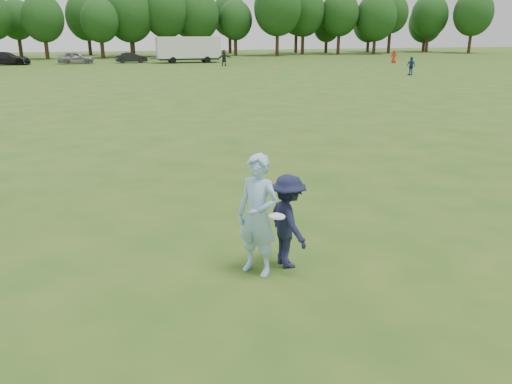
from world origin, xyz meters
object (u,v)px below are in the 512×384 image
(player_far_b, at_px, (411,66))
(car_f, at_px, (131,58))
(player_far_c, at_px, (394,57))
(car_d, at_px, (7,58))
(field_cone, at_px, (275,66))
(thrower, at_px, (258,215))
(player_far_d, at_px, (224,58))
(defender, at_px, (288,221))
(car_e, at_px, (76,58))
(cargo_trailer, at_px, (188,48))

(player_far_b, height_order, car_f, player_far_b)
(player_far_c, distance_m, car_d, 47.66)
(car_f, distance_m, field_cone, 19.78)
(thrower, height_order, player_far_b, thrower)
(player_far_d, bearing_deg, defender, -120.15)
(field_cone, bearing_deg, car_e, 149.48)
(thrower, height_order, car_e, thrower)
(thrower, distance_m, player_far_b, 42.26)
(player_far_c, bearing_deg, player_far_d, 41.57)
(defender, xyz_separation_m, player_far_d, (11.15, 51.19, 0.08))
(defender, xyz_separation_m, car_d, (-13.49, 60.35, -0.07))
(player_far_b, xyz_separation_m, player_far_d, (-13.59, 17.46, 0.08))
(field_cone, relative_size, cargo_trailer, 0.03)
(car_e, bearing_deg, player_far_d, -120.85)
(player_far_d, bearing_deg, field_cone, -55.15)
(car_f, bearing_deg, cargo_trailer, -108.32)
(cargo_trailer, bearing_deg, player_far_b, -56.19)
(player_far_c, relative_size, car_d, 0.30)
(player_far_b, distance_m, field_cone, 16.11)
(car_d, relative_size, field_cone, 17.64)
(player_far_c, relative_size, cargo_trailer, 0.18)
(player_far_c, xyz_separation_m, player_far_d, (-21.89, 1.16, 0.10))
(thrower, height_order, player_far_d, thrower)
(thrower, bearing_deg, player_far_b, 103.31)
(field_cone, bearing_deg, thrower, -109.46)
(defender, bearing_deg, thrower, 93.12)
(defender, height_order, car_d, defender)
(player_far_c, height_order, cargo_trailer, cargo_trailer)
(defender, relative_size, player_far_c, 1.03)
(thrower, relative_size, player_far_d, 1.14)
(cargo_trailer, bearing_deg, field_cone, -54.24)
(thrower, xyz_separation_m, field_cone, (16.76, 47.45, -0.89))
(player_far_b, height_order, cargo_trailer, cargo_trailer)
(defender, xyz_separation_m, car_f, (1.11, 60.16, -0.18))
(player_far_d, bearing_deg, car_d, 141.74)
(car_d, relative_size, car_f, 1.34)
(player_far_b, xyz_separation_m, cargo_trailer, (-16.55, 24.72, 0.95))
(player_far_c, xyz_separation_m, car_f, (-31.93, 10.13, -0.16))
(car_f, bearing_deg, player_far_c, -112.35)
(car_d, distance_m, car_f, 14.60)
(cargo_trailer, bearing_deg, player_far_c, -18.72)
(car_f, xyz_separation_m, cargo_trailer, (7.08, -1.71, 1.12))
(player_far_c, bearing_deg, thrower, 100.75)
(defender, distance_m, car_f, 60.17)
(car_e, bearing_deg, player_far_c, -107.34)
(player_far_b, bearing_deg, thrower, -52.75)
(car_f, distance_m, cargo_trailer, 7.37)
(player_far_d, xyz_separation_m, car_d, (-24.64, 9.16, -0.14))
(car_d, relative_size, cargo_trailer, 0.59)
(player_far_b, xyz_separation_m, field_cone, (-8.56, 13.62, -0.68))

